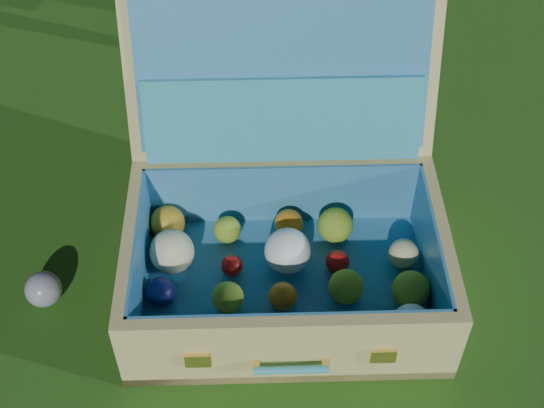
{
  "coord_description": "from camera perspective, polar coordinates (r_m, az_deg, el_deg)",
  "views": [
    {
      "loc": [
        -0.55,
        -0.98,
        1.34
      ],
      "look_at": [
        -0.2,
        0.02,
        0.2
      ],
      "focal_mm": 50.0,
      "sensor_mm": 36.0,
      "label": 1
    }
  ],
  "objects": [
    {
      "name": "stray_ball",
      "position": [
        1.69,
        -16.84,
        -6.16
      ],
      "size": [
        0.08,
        0.08,
        0.08
      ],
      "primitive_type": "sphere",
      "color": "#4670B7",
      "rests_on": "ground"
    },
    {
      "name": "suitcase",
      "position": [
        1.59,
        0.87,
        -0.14
      ],
      "size": [
        0.81,
        0.79,
        0.61
      ],
      "rotation": [
        0.0,
        0.0,
        -0.31
      ],
      "color": "#D6C473",
      "rests_on": "ground"
    },
    {
      "name": "ground",
      "position": [
        1.75,
        6.46,
        -3.38
      ],
      "size": [
        60.0,
        60.0,
        0.0
      ],
      "primitive_type": "plane",
      "color": "#215114",
      "rests_on": "ground"
    }
  ]
}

